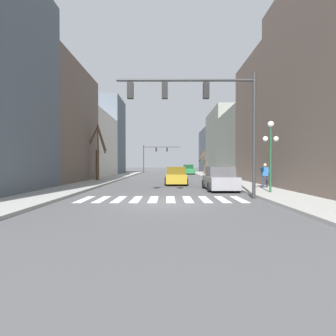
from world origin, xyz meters
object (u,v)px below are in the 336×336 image
object	(u,v)px
traffic_signal_far	(155,152)
pedestrian_crossing_street	(228,171)
traffic_signal_near	(205,105)
car_driving_toward_lane	(177,176)
pedestrian_near_right_corner	(266,173)
car_parked_left_near	(221,179)
car_parked_left_far	(189,170)
street_lamp_right_corner	(272,142)
street_tree_right_near	(99,153)
street_tree_right_far	(204,161)

from	to	relation	value
traffic_signal_far	pedestrian_crossing_street	bearing A→B (deg)	-72.69
traffic_signal_near	car_driving_toward_lane	xyz separation A→B (m)	(-1.19, 9.82, -4.24)
traffic_signal_near	pedestrian_near_right_corner	size ratio (longest dim) A/B	4.25
pedestrian_near_right_corner	car_parked_left_near	bearing A→B (deg)	-166.92
pedestrian_crossing_street	pedestrian_near_right_corner	size ratio (longest dim) A/B	0.93
traffic_signal_near	car_driving_toward_lane	size ratio (longest dim) A/B	1.63
traffic_signal_far	car_parked_left_far	world-z (taller)	traffic_signal_far
street_lamp_right_corner	car_driving_toward_lane	size ratio (longest dim) A/B	0.94
traffic_signal_near	car_parked_left_far	distance (m)	33.78
traffic_signal_far	car_parked_left_near	size ratio (longest dim) A/B	1.82
car_parked_left_near	street_tree_right_near	xyz separation A→B (m)	(-11.12, 9.40, 2.22)
street_tree_right_near	car_driving_toward_lane	bearing A→B (deg)	-26.37
traffic_signal_near	pedestrian_crossing_street	distance (m)	14.28
street_tree_right_far	car_driving_toward_lane	bearing A→B (deg)	-104.30
traffic_signal_near	street_tree_right_near	world-z (taller)	traffic_signal_near
car_driving_toward_lane	pedestrian_crossing_street	size ratio (longest dim) A/B	2.79
pedestrian_near_right_corner	pedestrian_crossing_street	bearing A→B (deg)	101.03
traffic_signal_far	pedestrian_near_right_corner	size ratio (longest dim) A/B	4.48
car_parked_left_far	car_driving_toward_lane	xyz separation A→B (m)	(-2.95, -23.65, -0.06)
pedestrian_near_right_corner	street_tree_right_far	size ratio (longest dim) A/B	0.40
street_lamp_right_corner	pedestrian_near_right_corner	distance (m)	3.82
car_driving_toward_lane	street_tree_right_near	distance (m)	9.40
street_lamp_right_corner	car_parked_left_near	distance (m)	4.38
street_lamp_right_corner	pedestrian_crossing_street	world-z (taller)	street_lamp_right_corner
street_tree_right_near	street_tree_right_far	distance (m)	21.73
traffic_signal_near	pedestrian_near_right_corner	world-z (taller)	traffic_signal_near
car_parked_left_near	pedestrian_crossing_street	bearing A→B (deg)	-16.05
traffic_signal_far	pedestrian_crossing_street	xyz separation A→B (m)	(8.97, -28.79, -3.21)
traffic_signal_far	street_tree_right_far	distance (m)	14.30
street_lamp_right_corner	car_parked_left_near	xyz separation A→B (m)	(-2.52, 2.66, -2.40)
traffic_signal_near	car_parked_left_near	bearing A→B (deg)	68.62
pedestrian_crossing_street	traffic_signal_far	bearing A→B (deg)	-47.17
car_parked_left_near	traffic_signal_near	bearing A→B (deg)	158.62
car_parked_left_near	traffic_signal_far	bearing A→B (deg)	9.85
traffic_signal_near	car_parked_left_near	distance (m)	6.38
pedestrian_crossing_street	street_lamp_right_corner	bearing A→B (deg)	115.76
traffic_signal_far	pedestrian_near_right_corner	bearing A→B (deg)	-75.05
traffic_signal_near	car_parked_left_near	xyz separation A→B (m)	(1.75, 4.46, -4.21)
street_tree_right_near	car_parked_left_far	bearing A→B (deg)	60.42
car_driving_toward_lane	car_parked_left_far	bearing A→B (deg)	-7.11
street_lamp_right_corner	street_tree_right_near	bearing A→B (deg)	138.52
car_driving_toward_lane	car_parked_left_near	bearing A→B (deg)	-151.19
street_lamp_right_corner	pedestrian_crossing_street	xyz separation A→B (m)	(-0.05, 11.27, -2.07)
traffic_signal_far	street_tree_right_far	size ratio (longest dim) A/B	1.80
traffic_signal_near	pedestrian_crossing_street	xyz separation A→B (m)	(4.22, 13.08, -3.88)
car_parked_left_far	street_tree_right_far	size ratio (longest dim) A/B	1.10
street_tree_right_near	street_tree_right_far	world-z (taller)	street_tree_right_near
traffic_signal_near	traffic_signal_far	distance (m)	42.14
pedestrian_crossing_street	street_tree_right_near	distance (m)	13.75
traffic_signal_near	car_parked_left_near	world-z (taller)	traffic_signal_near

